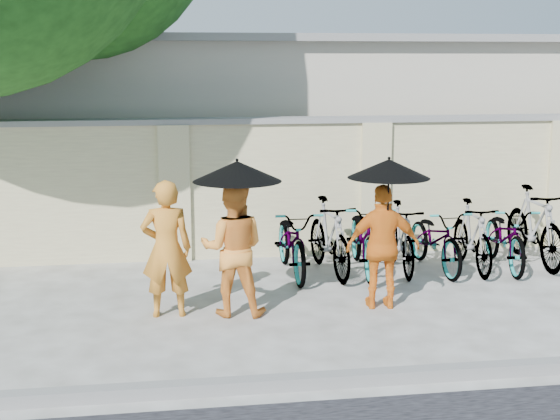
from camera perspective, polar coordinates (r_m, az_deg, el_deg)
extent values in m
plane|color=silver|center=(8.78, -0.55, -8.46)|extent=(80.00, 80.00, 0.00)
cube|color=gray|center=(7.20, 1.40, -12.45)|extent=(40.00, 0.16, 0.12)
cube|color=beige|center=(11.76, 2.06, 1.55)|extent=(20.00, 0.30, 2.00)
cube|color=#B3AC9B|center=(15.59, 3.11, 6.08)|extent=(14.00, 6.00, 3.20)
imported|color=orange|center=(9.00, -8.31, -2.82)|extent=(0.58, 0.38, 1.59)
imported|color=orange|center=(8.97, -3.46, -2.83)|extent=(0.86, 0.73, 1.57)
cylinder|color=black|center=(8.79, -3.13, 0.26)|extent=(0.02, 0.02, 0.80)
cone|color=black|center=(8.73, -3.15, 2.85)|extent=(1.00, 1.00, 0.23)
imported|color=orange|center=(9.29, 7.56, -2.68)|extent=(0.90, 0.45, 1.49)
cylinder|color=black|center=(9.12, 7.90, 0.40)|extent=(0.02, 0.02, 0.84)
cone|color=black|center=(9.05, 7.97, 3.03)|extent=(0.95, 0.95, 0.22)
imported|color=slate|center=(10.66, 0.92, -2.31)|extent=(0.66, 1.82, 0.95)
imported|color=slate|center=(10.72, 3.62, -1.99)|extent=(0.66, 1.78, 1.05)
imported|color=slate|center=(10.89, 6.17, -1.98)|extent=(0.83, 1.93, 0.99)
imported|color=slate|center=(10.96, 8.83, -2.02)|extent=(0.60, 1.64, 0.97)
imported|color=slate|center=(11.13, 11.33, -2.08)|extent=(0.71, 1.75, 0.90)
imported|color=slate|center=(11.24, 13.89, -1.87)|extent=(0.57, 1.65, 0.98)
imported|color=slate|center=(11.48, 16.16, -1.88)|extent=(0.81, 1.80, 0.91)
imported|color=slate|center=(11.81, 18.12, -1.13)|extent=(0.58, 1.87, 1.12)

